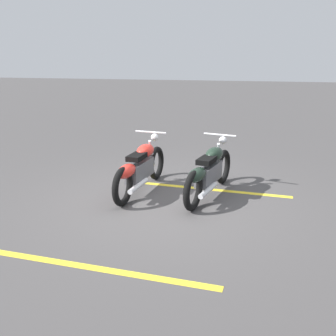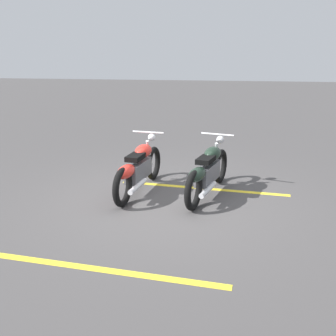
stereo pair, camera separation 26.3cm
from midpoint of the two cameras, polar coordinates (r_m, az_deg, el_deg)
ground_plane at (r=7.01m, az=-0.84°, el=-4.71°), size 60.00×60.00×0.00m
motorcycle_bright_foreground at (r=7.32m, az=-5.26°, el=-0.04°), size 2.22×0.62×1.04m
motorcycle_dark_foreground at (r=7.13m, az=4.59°, el=-0.46°), size 2.19×0.76×1.04m
parking_stripe_near at (r=7.65m, az=3.98°, el=-2.90°), size 0.40×3.20×0.01m
parking_stripe_mid at (r=5.04m, az=-11.47°, el=-13.87°), size 0.40×3.20×0.01m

